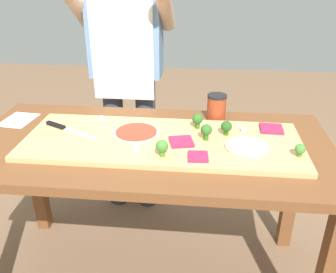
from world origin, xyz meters
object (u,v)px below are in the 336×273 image
Objects in this scene: cook_center at (126,58)px; cheese_crumble_a at (137,149)px; prep_table at (150,164)px; cheese_crumble_d at (238,124)px; pizza_whole_cheese_artichoke at (248,147)px; pizza_slice_center at (198,157)px; broccoli_floret_back_right at (198,120)px; cheese_crumble_b at (101,118)px; cheese_crumble_c at (243,130)px; pizza_slice_far_right at (271,129)px; pizza_whole_tomato_red at (136,133)px; broccoli_floret_front_left at (206,131)px; pizza_slice_near_left at (181,142)px; recipe_note at (19,120)px; broccoli_floret_front_right at (162,147)px; broccoli_floret_front_mid at (300,149)px; sauce_jar at (217,107)px; chefs_knife at (64,128)px; broccoli_floret_back_left at (226,127)px.

cheese_crumble_a is at bearing -75.79° from cook_center.
cheese_crumble_a reaches higher than prep_table.
pizza_whole_cheese_artichoke is at bearing -83.75° from cheese_crumble_d.
broccoli_floret_back_right is (-0.01, 0.28, 0.04)m from pizza_slice_center.
cheese_crumble_b is 0.98× the size of cheese_crumble_c.
pizza_whole_tomato_red is at bearing -169.90° from pizza_slice_far_right.
cheese_crumble_a is 0.01× the size of cook_center.
pizza_slice_near_left is at bearing -160.61° from broccoli_floret_front_left.
pizza_whole_cheese_artichoke is 0.27m from pizza_slice_near_left.
pizza_slice_near_left is at bearing -26.65° from cheese_crumble_b.
broccoli_floret_front_right is at bearing -23.31° from recipe_note.
pizza_whole_cheese_artichoke is 3.52× the size of broccoli_floret_front_mid.
recipe_note is at bearing -173.45° from sauce_jar.
pizza_slice_near_left is 1.23× the size of pizza_slice_center.
cook_center is (-0.51, 0.35, 0.14)m from sauce_jar.
pizza_whole_cheese_artichoke is 0.36m from sauce_jar.
pizza_whole_tomato_red is 10.60× the size of cheese_crumble_a.
chefs_knife is (-0.40, 0.04, 0.14)m from prep_table.
cheese_crumble_d is 0.07× the size of recipe_note.
broccoli_floret_back_left is 0.50× the size of sauce_jar.
broccoli_floret_front_right is 0.11m from cheese_crumble_a.
broccoli_floret_back_left is (-0.08, 0.12, 0.03)m from pizza_whole_cheese_artichoke.
chefs_knife is at bearing -171.16° from cheese_crumble_d.
pizza_whole_tomato_red is 0.61m from pizza_slice_far_right.
pizza_slice_far_right is at bearing 107.01° from broccoli_floret_front_mid.
cook_center is at bearing 104.84° from pizza_whole_tomato_red.
broccoli_floret_back_right is at bearing 108.69° from broccoli_floret_front_left.
pizza_slice_far_right is at bearing 13.49° from prep_table.
cheese_crumble_b is at bearing -0.98° from recipe_note.
pizza_whole_tomato_red is 3.10× the size of broccoli_floret_front_left.
prep_table is at bearing -5.73° from chefs_knife.
broccoli_floret_front_mid is 0.29× the size of recipe_note.
prep_table is 16.45× the size of pizza_slice_near_left.
broccoli_floret_back_left is at bearing -79.82° from sauce_jar.
chefs_knife is 1.47× the size of pizza_whole_cheese_artichoke.
cook_center is at bearing 45.27° from recipe_note.
broccoli_floret_back_right reaches higher than prep_table.
pizza_slice_far_right is at bearing 23.12° from pizza_slice_near_left.
pizza_slice_center is at bearing -33.45° from pizza_whole_tomato_red.
chefs_knife is 5.19× the size of broccoli_floret_front_mid.
pizza_whole_cheese_artichoke is at bearing -9.67° from pizza_whole_tomato_red.
broccoli_floret_front_right is at bearing -115.27° from broccoli_floret_back_right.
prep_table is 0.57m from pizza_slice_far_right.
broccoli_floret_back_left is (0.12, 0.22, 0.03)m from pizza_slice_center.
broccoli_floret_front_left is 0.30m from cheese_crumble_a.
chefs_knife is 13.22× the size of cheese_crumble_a.
cheese_crumble_c is at bearing 37.18° from broccoli_floret_front_right.
broccoli_floret_front_left is at bearing -143.85° from broccoli_floret_back_left.
broccoli_floret_front_right is at bearing -12.79° from cheese_crumble_a.
pizza_slice_far_right is (0.93, 0.09, 0.00)m from chefs_knife.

